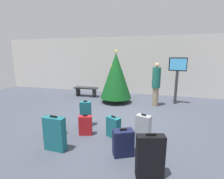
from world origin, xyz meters
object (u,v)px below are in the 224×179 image
at_px(flight_info_kiosk, 177,73).
at_px(waiting_bench, 86,90).
at_px(suitcase_2, 113,127).
at_px(suitcase_7, 123,143).
at_px(suitcase_3, 150,156).
at_px(suitcase_4, 85,125).
at_px(traveller_0, 156,83).
at_px(holiday_tree, 116,76).
at_px(suitcase_0, 86,114).
at_px(suitcase_5, 55,126).
at_px(suitcase_6, 55,134).
at_px(suitcase_1, 143,127).

height_order(flight_info_kiosk, waiting_bench, flight_info_kiosk).
bearing_deg(suitcase_2, suitcase_7, -60.24).
height_order(suitcase_3, suitcase_4, suitcase_3).
xyz_separation_m(traveller_0, suitcase_3, (-0.01, -4.38, -0.57)).
bearing_deg(waiting_bench, suitcase_3, -55.33).
xyz_separation_m(holiday_tree, flight_info_kiosk, (2.62, 0.46, 0.15)).
relative_size(traveller_0, suitcase_3, 2.19).
distance_m(traveller_0, suitcase_0, 3.39).
height_order(holiday_tree, flight_info_kiosk, holiday_tree).
relative_size(suitcase_4, suitcase_5, 1.06).
bearing_deg(suitcase_5, holiday_tree, 77.19).
relative_size(suitcase_2, suitcase_4, 1.03).
bearing_deg(suitcase_6, waiting_bench, 106.28).
bearing_deg(suitcase_1, suitcase_4, -171.76).
relative_size(traveller_0, suitcase_4, 3.21).
bearing_deg(holiday_tree, suitcase_7, -73.53).
relative_size(flight_info_kiosk, suitcase_2, 3.45).
xyz_separation_m(waiting_bench, traveller_0, (3.53, -0.71, 0.62)).
bearing_deg(suitcase_7, waiting_bench, 122.68).
bearing_deg(waiting_bench, suitcase_7, -57.32).
height_order(flight_info_kiosk, suitcase_6, flight_info_kiosk).
bearing_deg(suitcase_0, flight_info_kiosk, 48.25).
bearing_deg(suitcase_6, suitcase_0, 85.38).
bearing_deg(suitcase_5, suitcase_1, 11.17).
xyz_separation_m(suitcase_0, suitcase_7, (1.42, -1.21, -0.09)).
bearing_deg(suitcase_6, suitcase_5, 125.40).
xyz_separation_m(flight_info_kiosk, suitcase_2, (-1.86, -3.70, -1.11)).
xyz_separation_m(holiday_tree, traveller_0, (1.76, -0.09, -0.26)).
bearing_deg(flight_info_kiosk, suitcase_4, -124.83).
distance_m(suitcase_3, suitcase_6, 2.14).
relative_size(flight_info_kiosk, suitcase_0, 2.55).
bearing_deg(suitcase_2, suitcase_5, -168.67).
relative_size(suitcase_1, suitcase_7, 1.08).
bearing_deg(flight_info_kiosk, suitcase_6, -122.76).
relative_size(holiday_tree, suitcase_0, 2.96).
bearing_deg(suitcase_4, suitcase_5, -163.40).
bearing_deg(holiday_tree, suitcase_0, -95.19).
relative_size(suitcase_2, suitcase_7, 0.96).
xyz_separation_m(suitcase_1, suitcase_3, (0.23, -1.38, 0.09)).
height_order(holiday_tree, suitcase_6, holiday_tree).
bearing_deg(suitcase_2, suitcase_0, 154.33).
relative_size(holiday_tree, suitcase_5, 4.37).
xyz_separation_m(suitcase_0, suitcase_5, (-0.56, -0.80, -0.13)).
bearing_deg(suitcase_3, suitcase_1, 99.62).
xyz_separation_m(suitcase_1, suitcase_6, (-1.89, -1.08, 0.08)).
height_order(suitcase_5, suitcase_7, suitcase_7).
height_order(traveller_0, suitcase_4, traveller_0).
relative_size(suitcase_0, suitcase_5, 1.47).
height_order(suitcase_2, suitcase_7, suitcase_7).
height_order(holiday_tree, suitcase_1, holiday_tree).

